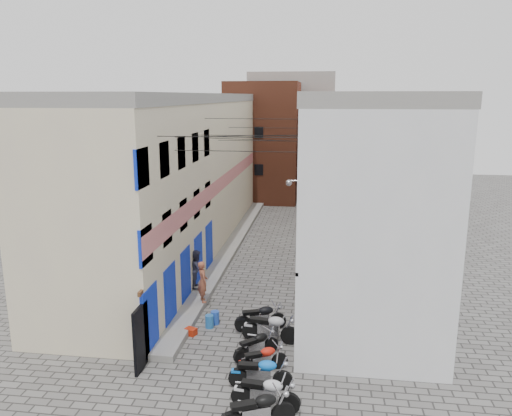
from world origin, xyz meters
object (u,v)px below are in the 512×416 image
at_px(motorcycle_d, 262,358).
at_px(motorcycle_g, 260,316).
at_px(red_crate, 191,331).
at_px(person_a, 203,282).
at_px(motorcycle_e, 256,344).
at_px(person_b, 197,269).
at_px(motorcycle_b, 265,391).
at_px(water_jug_far, 215,318).
at_px(water_jug_near, 209,321).
at_px(motorcycle_f, 270,326).
at_px(motorcycle_c, 261,371).
at_px(motorcycle_a, 257,409).

relative_size(motorcycle_d, motorcycle_g, 0.87).
height_order(motorcycle_g, red_crate, motorcycle_g).
bearing_deg(motorcycle_g, person_a, -143.48).
bearing_deg(motorcycle_e, person_b, 170.12).
distance_m(motorcycle_b, red_crate, 5.41).
xyz_separation_m(motorcycle_b, motorcycle_d, (-0.34, 2.00, -0.08)).
height_order(motorcycle_b, water_jug_far, motorcycle_b).
bearing_deg(person_b, motorcycle_b, -157.21).
bearing_deg(motorcycle_e, motorcycle_b, -29.31).
xyz_separation_m(motorcycle_d, water_jug_near, (-2.46, 2.89, -0.25)).
bearing_deg(motorcycle_f, motorcycle_b, 11.07).
xyz_separation_m(motorcycle_c, motorcycle_f, (-0.04, 3.03, 0.04)).
xyz_separation_m(motorcycle_a, person_a, (-3.41, 7.70, 0.53)).
distance_m(motorcycle_e, person_b, 6.55).
bearing_deg(motorcycle_c, water_jug_near, -148.82).
bearing_deg(person_b, water_jug_far, -157.71).
bearing_deg(person_a, motorcycle_e, -171.93).
bearing_deg(motorcycle_f, motorcycle_e, -9.08).
relative_size(motorcycle_a, person_a, 1.20).
height_order(motorcycle_g, person_a, person_a).
bearing_deg(red_crate, motorcycle_c, -45.68).
bearing_deg(person_b, motorcycle_d, -152.65).
height_order(motorcycle_c, person_a, person_a).
bearing_deg(red_crate, motorcycle_d, -36.10).
relative_size(motorcycle_a, red_crate, 5.16).
bearing_deg(motorcycle_e, motorcycle_c, -30.42).
relative_size(motorcycle_f, person_b, 1.21).
xyz_separation_m(motorcycle_g, person_a, (-2.72, 1.84, 0.56)).
bearing_deg(motorcycle_c, motorcycle_d, -178.49).
height_order(motorcycle_c, red_crate, motorcycle_c).
bearing_deg(red_crate, motorcycle_b, -51.36).
bearing_deg(motorcycle_a, motorcycle_d, 160.31).
xyz_separation_m(motorcycle_f, motorcycle_g, (-0.47, 0.88, -0.03)).
xyz_separation_m(water_jug_near, water_jug_far, (0.14, 0.36, 0.01)).
bearing_deg(person_b, motorcycle_c, -155.70).
bearing_deg(water_jug_near, red_crate, -129.63).
bearing_deg(motorcycle_f, water_jug_far, -110.11).
bearing_deg(person_a, red_crate, 155.50).
xyz_separation_m(motorcycle_c, water_jug_near, (-2.52, 3.84, -0.33)).
bearing_deg(red_crate, water_jug_far, 55.65).
distance_m(motorcycle_b, motorcycle_e, 2.93).
height_order(motorcycle_d, motorcycle_f, motorcycle_f).
distance_m(person_b, water_jug_far, 3.56).
height_order(motorcycle_c, motorcycle_g, motorcycle_g).
bearing_deg(water_jug_near, motorcycle_c, -56.79).
height_order(person_a, red_crate, person_a).
bearing_deg(water_jug_far, motorcycle_g, -9.13).
height_order(motorcycle_a, motorcycle_d, motorcycle_a).
bearing_deg(motorcycle_a, motorcycle_e, 164.15).
relative_size(motorcycle_e, water_jug_far, 3.45).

